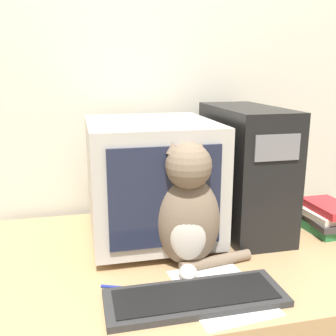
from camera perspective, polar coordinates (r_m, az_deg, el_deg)
The scene contains 8 objects.
wall_back at distance 1.68m, azimuth -0.98°, elevation 12.03°, with size 7.00×0.05×2.50m.
crt_monitor at distance 1.36m, azimuth -2.45°, elevation -1.61°, with size 0.42×0.46×0.42m.
computer_tower at distance 1.48m, azimuth 11.02°, elevation -0.14°, with size 0.21×0.47×0.46m.
keyboard at distance 1.08m, azimuth 4.00°, elevation -18.24°, with size 0.47×0.17×0.02m.
cat at distance 1.18m, azimuth 2.99°, elevation -6.38°, with size 0.31×0.22×0.39m.
book_stack at distance 1.58m, azimuth 22.09°, elevation -6.67°, with size 0.17×0.22×0.11m.
pen at distance 1.13m, azimuth -6.28°, elevation -16.93°, with size 0.13×0.06×0.01m.
paper_sheet at distance 1.12m, azimuth 7.50°, elevation -17.35°, with size 0.24×0.32×0.00m.
Camera 1 is at (-0.35, -0.73, 1.31)m, focal length 42.00 mm.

